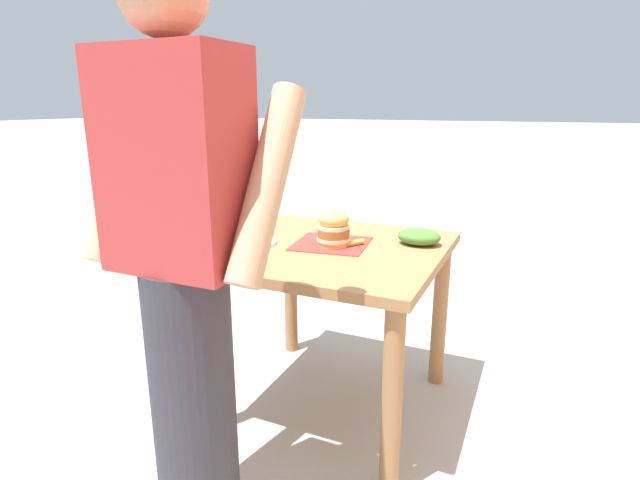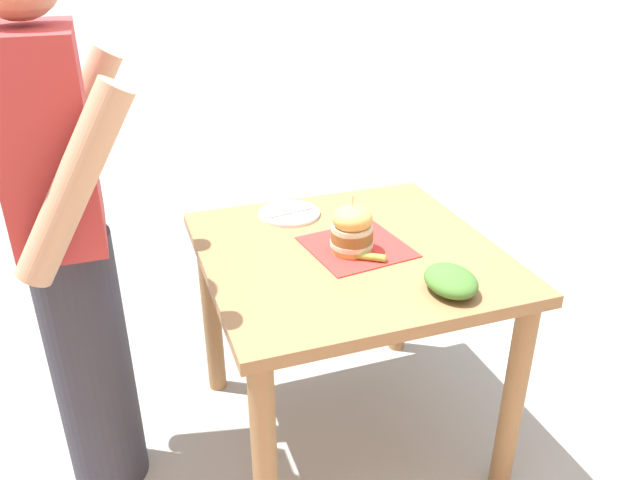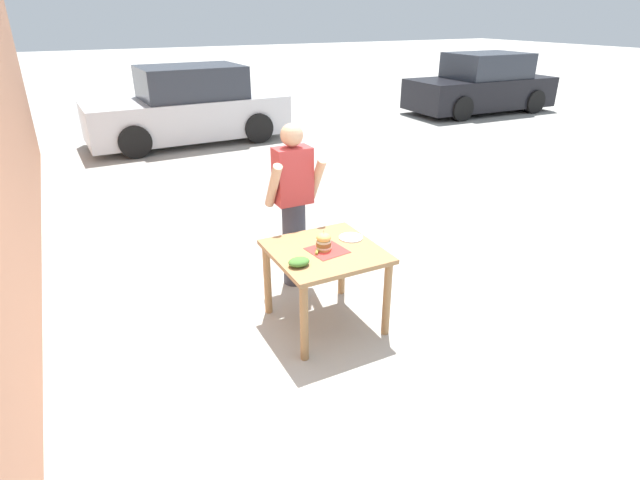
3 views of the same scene
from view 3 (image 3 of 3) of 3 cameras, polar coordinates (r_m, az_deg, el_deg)
ground_plane at (r=4.72m, az=0.56°, el=-9.34°), size 80.00×80.00×0.00m
patio_table at (r=4.40m, az=0.59°, el=-2.61°), size 0.92×0.92×0.75m
serving_paper at (r=4.33m, az=0.83°, el=-1.19°), size 0.34×0.34×0.00m
sandwich at (r=4.30m, az=0.44°, el=-0.21°), size 0.14×0.14×0.19m
pickle_spear at (r=4.27m, az=-0.35°, el=-1.31°), size 0.07×0.09×0.02m
side_plate_with_forks at (r=4.57m, az=3.55°, el=0.29°), size 0.22×0.22×0.02m
side_salad at (r=4.06m, az=-2.43°, el=-2.51°), size 0.18×0.14×0.07m
diner_across_table at (r=5.00m, az=-3.04°, el=4.10°), size 0.55×0.35×1.69m
parked_car_near_curb at (r=15.44m, az=17.98°, el=16.41°), size 4.24×1.91×1.60m
parked_car_far_end at (r=11.55m, az=-14.78°, el=14.34°), size 4.26×1.95×1.60m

